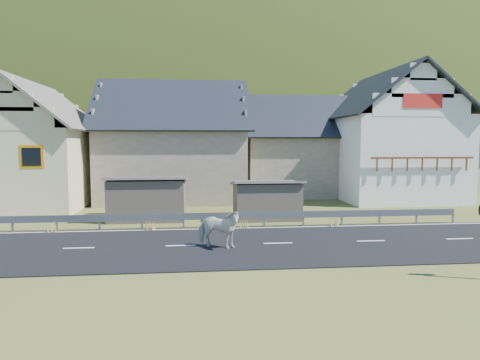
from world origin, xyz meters
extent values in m
plane|color=#464D1C|center=(0.00, 0.00, 0.00)|extent=(160.00, 160.00, 0.00)
cube|color=black|center=(0.00, 0.00, 0.02)|extent=(60.00, 7.00, 0.04)
cube|color=silver|center=(0.00, 0.00, 0.04)|extent=(60.00, 6.60, 0.01)
cube|color=#93969B|center=(0.00, 3.68, 0.58)|extent=(28.00, 0.08, 0.34)
cube|color=#93969B|center=(-8.00, 3.70, 0.35)|extent=(0.10, 0.06, 0.70)
cube|color=#93969B|center=(-6.00, 3.70, 0.35)|extent=(0.10, 0.06, 0.70)
cube|color=#93969B|center=(-4.00, 3.70, 0.35)|extent=(0.10, 0.06, 0.70)
cube|color=#93969B|center=(-2.00, 3.70, 0.35)|extent=(0.10, 0.06, 0.70)
cube|color=#93969B|center=(0.00, 3.70, 0.35)|extent=(0.10, 0.06, 0.70)
cube|color=#93969B|center=(2.00, 3.70, 0.35)|extent=(0.10, 0.06, 0.70)
cube|color=#93969B|center=(4.00, 3.70, 0.35)|extent=(0.10, 0.06, 0.70)
cube|color=#93969B|center=(6.00, 3.70, 0.35)|extent=(0.10, 0.06, 0.70)
cube|color=#93969B|center=(8.00, 3.70, 0.35)|extent=(0.10, 0.06, 0.70)
cube|color=#93969B|center=(10.00, 3.70, 0.35)|extent=(0.10, 0.06, 0.70)
cube|color=#93969B|center=(12.00, 3.70, 0.35)|extent=(0.10, 0.06, 0.70)
cube|color=#93969B|center=(14.00, 3.70, 0.35)|extent=(0.10, 0.06, 0.70)
cube|color=brown|center=(-2.00, 6.50, 1.10)|extent=(4.30, 3.30, 2.40)
cube|color=brown|center=(4.50, 6.00, 1.00)|extent=(3.80, 2.90, 2.20)
cube|color=beige|center=(-10.00, 12.00, 2.50)|extent=(7.00, 9.00, 5.00)
cube|color=#CD8507|center=(-8.40, 7.50, 3.40)|extent=(1.30, 0.12, 1.30)
cube|color=gray|center=(-12.00, 13.50, 6.56)|extent=(0.70, 0.70, 2.40)
cube|color=gray|center=(-1.00, 15.00, 2.50)|extent=(10.00, 9.00, 5.00)
cube|color=gray|center=(9.00, 17.00, 2.30)|extent=(9.00, 8.00, 4.60)
cube|color=white|center=(15.00, 14.00, 3.00)|extent=(8.00, 10.00, 6.00)
cube|color=red|center=(15.00, 8.97, 6.80)|extent=(2.60, 0.06, 0.90)
cube|color=brown|center=(15.00, 8.75, 3.20)|extent=(6.80, 0.12, 0.12)
ellipsoid|color=#1D300D|center=(5.00, 180.00, -20.00)|extent=(440.00, 280.00, 260.00)
imported|color=beige|center=(1.50, -0.50, 0.81)|extent=(1.47, 2.01, 1.55)
camera|label=1|loc=(0.68, -17.15, 4.26)|focal=32.00mm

